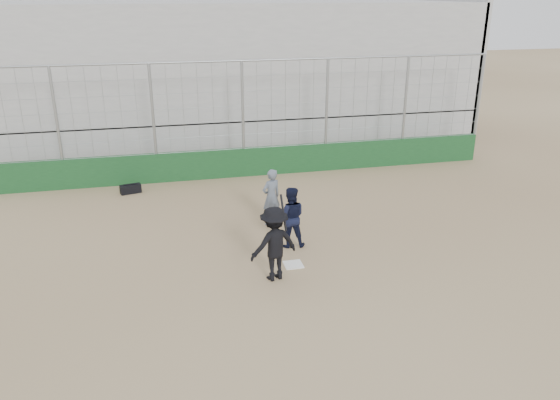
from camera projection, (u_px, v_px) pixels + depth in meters
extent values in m
plane|color=brown|center=(293.00, 265.00, 13.07)|extent=(90.00, 90.00, 0.00)
cube|color=white|center=(293.00, 265.00, 13.07)|extent=(0.44, 0.44, 0.02)
cube|color=#133D1B|center=(244.00, 162.00, 19.26)|extent=(18.00, 0.25, 1.00)
cylinder|color=gray|center=(243.00, 120.00, 18.72)|extent=(0.10, 0.10, 4.00)
cylinder|color=gray|center=(478.00, 108.00, 20.63)|extent=(0.10, 0.10, 4.00)
cylinder|color=gray|center=(242.00, 61.00, 18.01)|extent=(18.00, 0.07, 0.07)
cube|color=#969696|center=(225.00, 123.00, 23.66)|extent=(20.00, 6.70, 1.60)
cube|color=#969696|center=(222.00, 54.00, 22.62)|extent=(20.00, 6.70, 4.20)
cube|color=#969696|center=(440.00, 67.00, 25.03)|extent=(0.25, 6.70, 6.10)
imported|color=black|center=(274.00, 244.00, 12.17)|extent=(1.26, 0.93, 1.74)
cylinder|color=black|center=(283.00, 213.00, 12.12)|extent=(0.07, 0.57, 0.71)
imported|color=black|center=(290.00, 228.00, 13.84)|extent=(0.85, 0.70, 1.06)
sphere|color=maroon|center=(290.00, 212.00, 13.68)|extent=(0.28, 0.28, 0.28)
imported|color=#545E6B|center=(271.00, 200.00, 15.12)|extent=(0.70, 0.60, 1.46)
cube|color=black|center=(131.00, 189.00, 17.70)|extent=(0.70, 0.42, 0.28)
cylinder|color=black|center=(130.00, 184.00, 17.65)|extent=(0.42, 0.14, 0.04)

